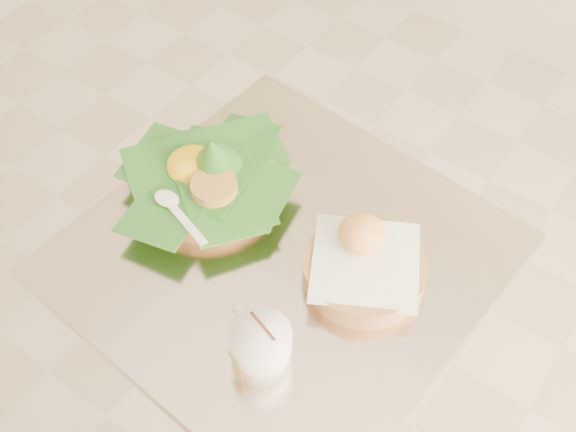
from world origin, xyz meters
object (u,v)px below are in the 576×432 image
Objects in this scene: cafe_table at (283,313)px; bread_basket at (364,263)px; rice_basket at (208,176)px; coffee_mug at (260,345)px.

cafe_table is 2.99× the size of bread_basket.
bread_basket is at bearing 1.60° from rice_basket.
cafe_table is 2.28× the size of rice_basket.
coffee_mug reaches higher than rice_basket.
rice_basket is at bearing -178.40° from bread_basket.
cafe_table is at bearing 116.52° from coffee_mug.
coffee_mug is (0.10, -0.20, 0.27)m from cafe_table.
bread_basket is 0.24m from coffee_mug.
coffee_mug is (-0.05, -0.24, 0.01)m from bread_basket.
rice_basket is 0.35m from bread_basket.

